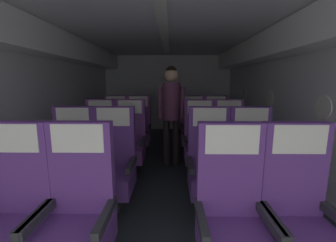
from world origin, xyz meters
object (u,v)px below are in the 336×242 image
seat_b_right_aisle (251,167)px  seat_b_left_aisle (113,167)px  seat_d_left_window (116,129)px  flight_attendant (171,105)px  seat_d_right_aisle (216,130)px  seat_c_left_aisle (130,143)px  seat_d_right_window (193,130)px  seat_c_left_window (100,142)px  seat_a_left_aisle (78,218)px  seat_c_right_aisle (229,143)px  seat_b_left_window (73,166)px  seat_b_right_window (209,167)px  seat_c_right_window (199,143)px  seat_d_left_aisle (138,129)px  seat_a_right_window (232,221)px  seat_a_left_window (12,218)px  seat_a_right_aisle (299,220)px

seat_b_right_aisle → seat_b_left_aisle: bearing=-179.6°
seat_d_left_window → flight_attendant: bearing=-30.3°
seat_d_left_window → seat_d_right_aisle: (1.96, -0.01, 0.00)m
seat_c_left_aisle → seat_d_right_window: size_ratio=1.00×
seat_c_left_window → seat_d_right_aisle: same height
seat_a_left_aisle → seat_d_right_aisle: same height
seat_c_left_window → seat_d_left_window: (0.00, 0.95, 0.00)m
seat_c_left_aisle → seat_c_right_aisle: bearing=0.8°
seat_a_left_aisle → seat_b_left_window: bearing=115.5°
seat_a_left_aisle → seat_b_right_window: same height
seat_c_right_aisle → seat_c_right_window: same height
seat_c_left_window → seat_d_left_window: 0.95m
seat_c_left_aisle → flight_attendant: 0.90m
seat_c_right_window → seat_d_left_aisle: same height
seat_c_left_aisle → seat_c_right_aisle: same height
seat_a_left_aisle → seat_b_left_window: (-0.45, 0.94, 0.00)m
seat_d_left_window → flight_attendant: 1.37m
seat_b_right_aisle → seat_c_left_aisle: (-1.51, 0.95, 0.00)m
seat_a_left_aisle → seat_c_left_window: bearing=103.3°
seat_a_right_window → seat_c_left_window: size_ratio=1.00×
seat_c_left_window → seat_c_right_window: size_ratio=1.00×
seat_c_left_window → seat_a_right_window: bearing=-52.0°
seat_a_right_window → seat_d_left_aisle: bearing=110.2°
seat_a_left_window → seat_d_left_aisle: (0.45, 2.84, 0.00)m
seat_a_right_aisle → seat_c_left_window: same height
seat_c_right_window → seat_d_left_window: 1.80m
seat_a_left_aisle → seat_a_right_aisle: (1.51, -0.00, 0.00)m
seat_d_left_aisle → seat_b_left_window: bearing=-103.3°
seat_a_left_aisle → seat_d_left_aisle: same height
seat_c_right_aisle → seat_c_right_window: bearing=-176.3°
flight_attendant → seat_a_right_aisle: bearing=94.0°
seat_a_right_window → seat_d_left_window: (-1.50, 2.87, 0.00)m
seat_b_left_aisle → flight_attendant: 1.54m
seat_b_right_window → seat_c_right_window: (0.01, 0.95, 0.00)m
seat_b_left_aisle → seat_b_right_window: bearing=0.2°
seat_c_left_window → seat_d_left_window: bearing=89.9°
seat_b_right_aisle → flight_attendant: bearing=124.5°
seat_b_left_window → seat_c_left_aisle: (0.46, 0.95, 0.00)m
seat_b_left_aisle → flight_attendant: bearing=63.7°
seat_a_right_aisle → seat_d_left_aisle: 3.22m
seat_b_left_window → seat_d_right_window: 2.44m
seat_b_right_window → seat_d_right_window: same height
seat_c_right_aisle → seat_d_left_aisle: same height
seat_b_right_window → seat_c_left_window: 1.80m
seat_a_right_aisle → seat_d_right_aisle: same height
seat_a_left_window → seat_b_left_aisle: 1.04m
seat_a_left_window → seat_d_right_window: size_ratio=1.00×
seat_a_right_aisle → seat_c_right_window: (-0.44, 1.89, 0.00)m
seat_d_right_aisle → seat_c_left_aisle: bearing=-147.6°
seat_a_right_aisle → seat_c_right_aisle: 1.92m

